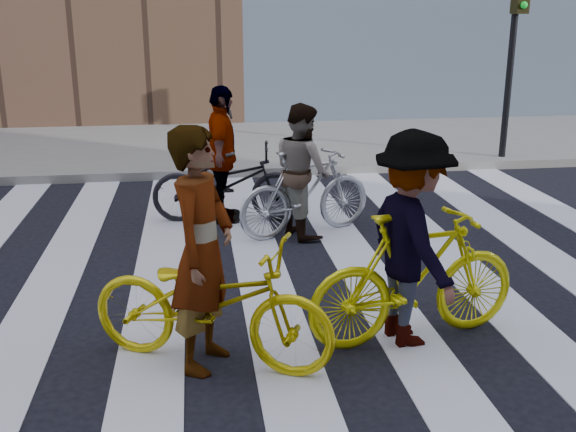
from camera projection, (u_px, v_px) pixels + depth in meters
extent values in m
plane|color=black|center=(323.00, 293.00, 6.78)|extent=(100.00, 100.00, 0.00)
cube|color=gray|center=(254.00, 145.00, 13.86)|extent=(100.00, 5.00, 0.15)
cube|color=silver|center=(39.00, 309.00, 6.41)|extent=(0.55, 10.00, 0.01)
cube|color=silver|center=(157.00, 302.00, 6.55)|extent=(0.55, 10.00, 0.01)
cube|color=silver|center=(269.00, 296.00, 6.70)|extent=(0.55, 10.00, 0.01)
cube|color=silver|center=(376.00, 289.00, 6.85)|extent=(0.55, 10.00, 0.01)
cube|color=silver|center=(479.00, 284.00, 7.00)|extent=(0.55, 10.00, 0.01)
cylinder|color=black|center=(509.00, 77.00, 12.01)|extent=(0.12, 0.12, 3.20)
sphere|color=#0CCC26|center=(524.00, 5.00, 11.37)|extent=(0.12, 0.12, 0.12)
imported|color=#D5BE0B|center=(211.00, 302.00, 5.28)|extent=(2.13, 1.47, 1.06)
imported|color=#B5BABF|center=(306.00, 192.00, 8.41)|extent=(1.89, 1.10, 1.10)
imported|color=yellow|center=(415.00, 277.00, 5.66)|extent=(1.99, 0.88, 1.15)
imported|color=black|center=(227.00, 183.00, 8.96)|extent=(2.05, 0.89, 1.05)
imported|color=slate|center=(202.00, 250.00, 5.15)|extent=(0.71, 0.83, 1.93)
imported|color=slate|center=(302.00, 170.00, 8.32)|extent=(0.87, 0.97, 1.66)
imported|color=slate|center=(412.00, 240.00, 5.55)|extent=(0.88, 1.28, 1.82)
imported|color=slate|center=(222.00, 155.00, 8.84)|extent=(0.55, 1.10, 1.81)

